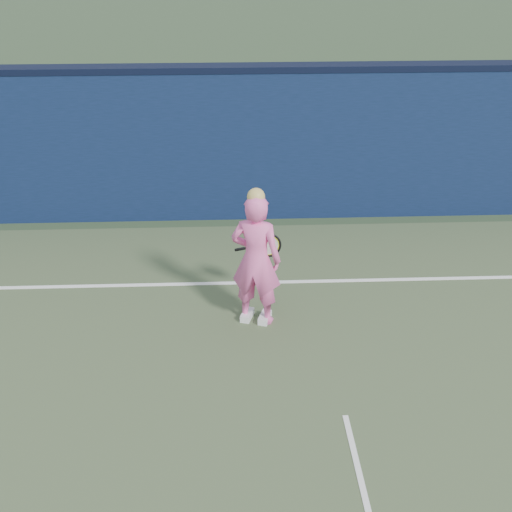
{
  "coord_description": "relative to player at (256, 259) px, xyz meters",
  "views": [
    {
      "loc": [
        -1.22,
        -5.0,
        4.96
      ],
      "look_at": [
        -0.87,
        3.0,
        0.94
      ],
      "focal_mm": 50.0,
      "sensor_mm": 36.0,
      "label": 1
    }
  ],
  "objects": [
    {
      "name": "wall_cap",
      "position": [
        0.87,
        3.5,
        1.66
      ],
      "size": [
        24.0,
        0.42,
        0.1
      ],
      "primitive_type": "cube",
      "color": "black",
      "rests_on": "backstop_wall"
    },
    {
      "name": "court_lines",
      "position": [
        0.87,
        -3.33,
        -0.88
      ],
      "size": [
        11.0,
        12.04,
        0.01
      ],
      "color": "white",
      "rests_on": "court_surface"
    },
    {
      "name": "player",
      "position": [
        0.0,
        0.0,
        0.0
      ],
      "size": [
        0.75,
        0.6,
        1.85
      ],
      "rotation": [
        0.0,
        0.0,
        2.83
      ],
      "color": "pink",
      "rests_on": "ground"
    },
    {
      "name": "backstop_wall",
      "position": [
        0.87,
        3.5,
        0.36
      ],
      "size": [
        24.0,
        0.4,
        2.5
      ],
      "primitive_type": "cube",
      "color": "#0B1A34",
      "rests_on": "ground"
    },
    {
      "name": "racket",
      "position": [
        0.15,
        0.42,
        -0.01
      ],
      "size": [
        0.62,
        0.19,
        0.34
      ],
      "rotation": [
        0.0,
        0.0,
        -0.32
      ],
      "color": "black",
      "rests_on": "ground"
    },
    {
      "name": "ground",
      "position": [
        0.87,
        -3.0,
        -0.89
      ],
      "size": [
        80.0,
        80.0,
        0.0
      ],
      "primitive_type": "plane",
      "color": "#283C25",
      "rests_on": "ground"
    }
  ]
}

